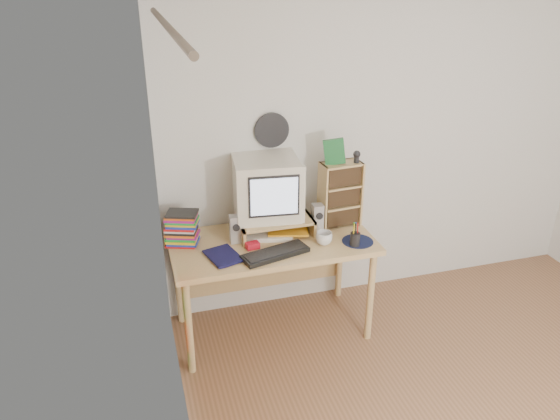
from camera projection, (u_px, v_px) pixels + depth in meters
back_wall at (389, 143)px, 4.14m from camera, size 3.50×0.00×3.50m
left_wall at (189, 310)px, 2.18m from camera, size 0.00×3.50×3.50m
curtain at (186, 270)px, 2.65m from camera, size 0.00×2.20×2.20m
wall_disc at (272, 130)px, 3.82m from camera, size 0.25×0.02×0.25m
desk at (270, 253)px, 3.88m from camera, size 1.40×0.70×0.75m
monitor_riser at (275, 221)px, 3.83m from camera, size 0.52×0.30×0.12m
crt_monitor at (267, 189)px, 3.77m from camera, size 0.49×0.49×0.42m
speaker_left at (235, 229)px, 3.71m from camera, size 0.08×0.08×0.20m
speaker_right at (317, 217)px, 3.88m from camera, size 0.08×0.08×0.20m
keyboard at (275, 253)px, 3.58m from camera, size 0.47×0.26×0.03m
dvd_stack at (182, 225)px, 3.67m from camera, size 0.24×0.20×0.29m
cd_rack at (340, 194)px, 3.90m from camera, size 0.30×0.17×0.48m
mug at (324, 238)px, 3.71m from camera, size 0.13×0.13×0.09m
diary at (210, 258)px, 3.51m from camera, size 0.27×0.23×0.05m
mousepad at (358, 241)px, 3.76m from camera, size 0.27×0.27×0.00m
pen_cup at (355, 237)px, 3.68m from camera, size 0.07×0.07×0.13m
papers at (276, 231)px, 3.85m from camera, size 0.37×0.31×0.04m
red_box at (253, 245)px, 3.66m from camera, size 0.10×0.07×0.04m
game_box at (334, 152)px, 3.74m from camera, size 0.14×0.06×0.18m
webcam at (357, 157)px, 3.79m from camera, size 0.06×0.06×0.09m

